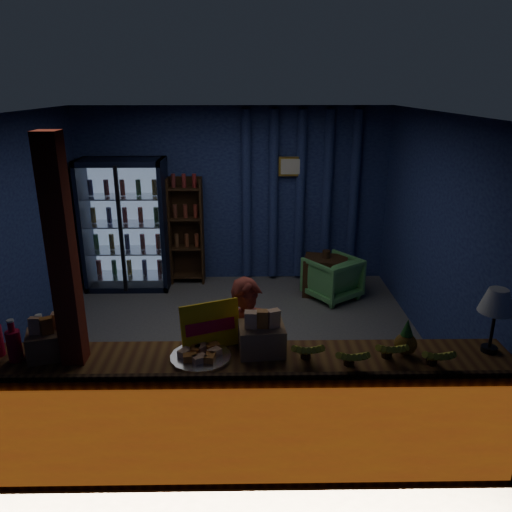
{
  "coord_description": "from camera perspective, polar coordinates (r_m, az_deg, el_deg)",
  "views": [
    {
      "loc": [
        0.22,
        -5.14,
        2.87
      ],
      "look_at": [
        0.3,
        -0.2,
        1.17
      ],
      "focal_mm": 35.0,
      "sensor_mm": 36.0,
      "label": 1
    }
  ],
  "objects": [
    {
      "name": "ground",
      "position": [
        5.9,
        -3.03,
        -10.19
      ],
      "size": [
        4.6,
        4.6,
        0.0
      ],
      "primitive_type": "plane",
      "color": "#515154",
      "rests_on": "ground"
    },
    {
      "name": "room_walls",
      "position": [
        5.31,
        -3.32,
        4.77
      ],
      "size": [
        4.6,
        4.6,
        4.6
      ],
      "color": "navy",
      "rests_on": "ground"
    },
    {
      "name": "counter",
      "position": [
        4.03,
        -4.1,
        -17.52
      ],
      "size": [
        4.4,
        0.57,
        0.99
      ],
      "color": "brown",
      "rests_on": "ground"
    },
    {
      "name": "support_post",
      "position": [
        3.82,
        -20.42,
        -6.57
      ],
      "size": [
        0.16,
        0.16,
        2.6
      ],
      "primitive_type": "cube",
      "color": "maroon",
      "rests_on": "ground"
    },
    {
      "name": "beverage_cooler",
      "position": [
        7.53,
        -14.54,
        3.47
      ],
      "size": [
        1.2,
        0.62,
        1.9
      ],
      "color": "black",
      "rests_on": "ground"
    },
    {
      "name": "bottle_shelf",
      "position": [
        7.55,
        -7.92,
        2.84
      ],
      "size": [
        0.5,
        0.28,
        1.6
      ],
      "color": "#3E2713",
      "rests_on": "ground"
    },
    {
      "name": "curtain_folds",
      "position": [
        7.49,
        5.08,
        6.81
      ],
      "size": [
        1.74,
        0.14,
        2.5
      ],
      "color": "navy",
      "rests_on": "room_walls"
    },
    {
      "name": "framed_picture",
      "position": [
        7.35,
        4.04,
        10.17
      ],
      "size": [
        0.36,
        0.04,
        0.28
      ],
      "color": "gold",
      "rests_on": "room_walls"
    },
    {
      "name": "shopkeeper",
      "position": [
        4.3,
        -0.96,
        -11.4
      ],
      "size": [
        0.53,
        0.36,
        1.39
      ],
      "primitive_type": "imported",
      "rotation": [
        0.0,
        0.0,
        0.06
      ],
      "color": "maroon",
      "rests_on": "ground"
    },
    {
      "name": "green_chair",
      "position": [
        7.09,
        8.7,
        -2.47
      ],
      "size": [
        0.91,
        0.92,
        0.61
      ],
      "primitive_type": "imported",
      "rotation": [
        0.0,
        0.0,
        3.76
      ],
      "color": "#55AA59",
      "rests_on": "ground"
    },
    {
      "name": "side_table",
      "position": [
        7.22,
        7.92,
        -2.25
      ],
      "size": [
        0.68,
        0.56,
        0.66
      ],
      "color": "#3E2713",
      "rests_on": "ground"
    },
    {
      "name": "yellow_sign",
      "position": [
        3.85,
        -5.21,
        -7.94
      ],
      "size": [
        0.46,
        0.26,
        0.37
      ],
      "color": "yellow",
      "rests_on": "counter"
    },
    {
      "name": "soda_bottles",
      "position": [
        4.13,
        -25.62,
        -8.72
      ],
      "size": [
        0.44,
        0.18,
        0.33
      ],
      "color": "red",
      "rests_on": "counter"
    },
    {
      "name": "snack_box_left",
      "position": [
        4.05,
        -22.53,
        -9.04
      ],
      "size": [
        0.37,
        0.33,
        0.33
      ],
      "color": "#906945",
      "rests_on": "counter"
    },
    {
      "name": "snack_box_centre",
      "position": [
        3.79,
        0.65,
        -9.23
      ],
      "size": [
        0.36,
        0.31,
        0.36
      ],
      "color": "#906945",
      "rests_on": "counter"
    },
    {
      "name": "pastry_tray",
      "position": [
        3.78,
        -6.34,
        -11.21
      ],
      "size": [
        0.45,
        0.45,
        0.07
      ],
      "color": "silver",
      "rests_on": "counter"
    },
    {
      "name": "banana_bunches",
      "position": [
        3.75,
        12.91,
        -10.67
      ],
      "size": [
        1.17,
        0.32,
        0.19
      ],
      "color": "yellow",
      "rests_on": "counter"
    },
    {
      "name": "table_lamp",
      "position": [
        4.09,
        25.82,
        -4.88
      ],
      "size": [
        0.26,
        0.26,
        0.51
      ],
      "color": "black",
      "rests_on": "counter"
    },
    {
      "name": "pineapple",
      "position": [
        3.92,
        16.77,
        -9.25
      ],
      "size": [
        0.17,
        0.17,
        0.29
      ],
      "color": "brown",
      "rests_on": "counter"
    }
  ]
}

